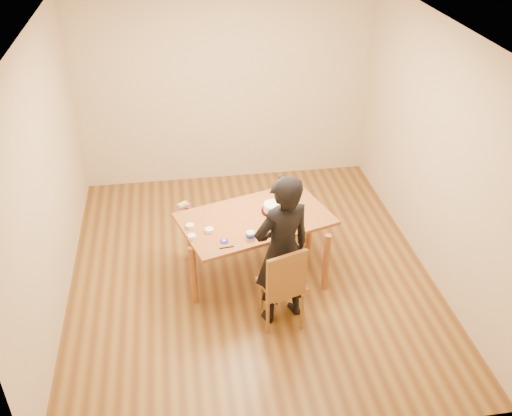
{
  "coord_description": "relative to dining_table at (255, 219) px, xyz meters",
  "views": [
    {
      "loc": [
        -0.71,
        -5.06,
        4.09
      ],
      "look_at": [
        0.06,
        -0.09,
        0.9
      ],
      "focal_mm": 40.0,
      "sensor_mm": 36.0,
      "label": 1
    }
  ],
  "objects": [
    {
      "name": "person",
      "position": [
        0.15,
        -0.73,
        0.09
      ],
      "size": [
        0.7,
        0.57,
        1.65
      ],
      "primitive_type": "imported",
      "rotation": [
        0.0,
        0.0,
        3.47
      ],
      "color": "black",
      "rests_on": "floor"
    },
    {
      "name": "frosting_dollop",
      "position": [
        -0.38,
        -0.39,
        0.04
      ],
      "size": [
        0.04,
        0.04,
        0.02
      ],
      "primitive_type": "ellipsoid",
      "color": "white",
      "rests_on": "frosting_lid"
    },
    {
      "name": "candy_box_pink",
      "position": [
        -0.75,
        0.34,
        0.03
      ],
      "size": [
        0.16,
        0.13,
        0.02
      ],
      "primitive_type": "cube",
      "rotation": [
        0.0,
        0.0,
        0.46
      ],
      "color": "#E1358A",
      "rests_on": "dining_table"
    },
    {
      "name": "dining_table",
      "position": [
        0.0,
        0.0,
        0.0
      ],
      "size": [
        1.77,
        1.34,
        0.04
      ],
      "primitive_type": "cube",
      "rotation": [
        0.0,
        0.0,
        0.29
      ],
      "color": "brown",
      "rests_on": "floor"
    },
    {
      "name": "room_shell",
      "position": [
        -0.06,
        0.38,
        0.62
      ],
      "size": [
        4.0,
        4.5,
        2.7
      ],
      "color": "brown",
      "rests_on": "ground"
    },
    {
      "name": "dining_chair",
      "position": [
        0.15,
        -0.78,
        -0.28
      ],
      "size": [
        0.51,
        0.51,
        0.04
      ],
      "primitive_type": "cube",
      "rotation": [
        0.0,
        0.0,
        0.31
      ],
      "color": "brown",
      "rests_on": "floor"
    },
    {
      "name": "cake",
      "position": [
        0.21,
        0.08,
        0.07
      ],
      "size": [
        0.22,
        0.22,
        0.07
      ],
      "primitive_type": "cylinder",
      "color": "white",
      "rests_on": "cake_plate"
    },
    {
      "name": "ramekin_yellow",
      "position": [
        -0.7,
        -0.09,
        0.04
      ],
      "size": [
        0.08,
        0.08,
        0.04
      ],
      "primitive_type": "cylinder",
      "color": "white",
      "rests_on": "dining_table"
    },
    {
      "name": "ramekin_green",
      "position": [
        -0.51,
        -0.2,
        0.04
      ],
      "size": [
        0.09,
        0.09,
        0.04
      ],
      "primitive_type": "cylinder",
      "color": "white",
      "rests_on": "dining_table"
    },
    {
      "name": "ramekin_multi",
      "position": [
        -0.69,
        -0.28,
        0.04
      ],
      "size": [
        0.09,
        0.09,
        0.04
      ],
      "primitive_type": "cylinder",
      "color": "white",
      "rests_on": "dining_table"
    },
    {
      "name": "frosting_dome",
      "position": [
        0.21,
        0.08,
        0.12
      ],
      "size": [
        0.21,
        0.21,
        0.03
      ],
      "primitive_type": "ellipsoid",
      "color": "white",
      "rests_on": "cake"
    },
    {
      "name": "candy_box_green",
      "position": [
        -0.76,
        0.34,
        0.05
      ],
      "size": [
        0.13,
        0.12,
        0.02
      ],
      "primitive_type": "cube",
      "rotation": [
        0.0,
        0.0,
        0.7
      ],
      "color": "green",
      "rests_on": "candy_box_pink"
    },
    {
      "name": "frosting_tub",
      "position": [
        -0.11,
        -0.37,
        0.06
      ],
      "size": [
        0.09,
        0.09,
        0.08
      ],
      "primitive_type": "cylinder",
      "color": "white",
      "rests_on": "dining_table"
    },
    {
      "name": "spatula",
      "position": [
        -0.36,
        -0.49,
        0.02
      ],
      "size": [
        0.15,
        0.03,
        0.01
      ],
      "primitive_type": "cube",
      "rotation": [
        0.0,
        0.0,
        0.11
      ],
      "color": "black",
      "rests_on": "dining_table"
    },
    {
      "name": "cake_plate",
      "position": [
        0.21,
        0.08,
        0.03
      ],
      "size": [
        0.27,
        0.27,
        0.02
      ],
      "primitive_type": "cylinder",
      "color": "red",
      "rests_on": "dining_table"
    },
    {
      "name": "frosting_lid",
      "position": [
        -0.38,
        -0.39,
        0.02
      ],
      "size": [
        0.09,
        0.09,
        0.01
      ],
      "primitive_type": "cylinder",
      "color": "#2418A1",
      "rests_on": "dining_table"
    }
  ]
}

